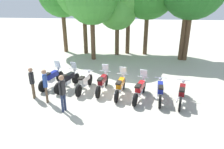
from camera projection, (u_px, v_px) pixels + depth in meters
The scene contains 13 objects.
ground_plane at pixel (111, 94), 10.66m from camera, with size 80.00×80.00×0.00m, color #BCB7A8.
motorcycle_0 at pixel (52, 78), 11.41m from camera, with size 0.81×2.14×1.37m.
motorcycle_1 at pixel (68, 80), 11.14m from camera, with size 0.90×2.10×1.37m.
motorcycle_2 at pixel (85, 81), 10.91m from camera, with size 0.70×2.18×0.99m.
motorcycle_3 at pixel (102, 82), 10.77m from camera, with size 0.65×2.19×1.37m.
motorcycle_4 at pixel (120, 86), 10.35m from camera, with size 0.69×2.18×1.37m.
motorcycle_5 at pixel (140, 89), 9.96m from camera, with size 0.84×2.13×1.37m.
motorcycle_6 at pixel (160, 91), 9.85m from camera, with size 0.62×2.19×0.99m.
motorcycle_7 at pixel (182, 93), 9.57m from camera, with size 0.81×2.14×0.99m.
person_0 at pixel (45, 84), 9.47m from camera, with size 0.29×0.40×1.68m.
person_1 at pixel (32, 81), 9.92m from camera, with size 0.27×0.41×1.61m.
person_2 at pixel (62, 91), 8.66m from camera, with size 0.29×0.40×1.73m.
tree_3 at pixel (117, 10), 16.73m from camera, with size 3.37×3.37×5.54m.
Camera 1 is at (1.16, -9.52, 4.77)m, focal length 32.07 mm.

